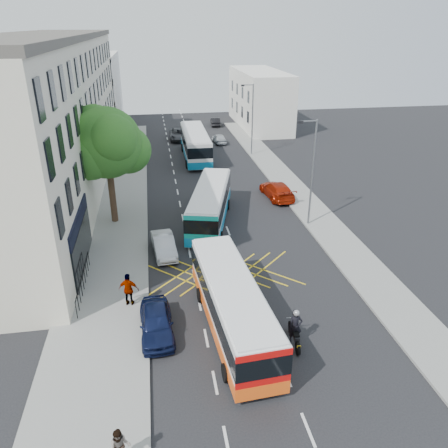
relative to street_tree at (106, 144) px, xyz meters
name	(u,v)px	position (x,y,z in m)	size (l,w,h in m)	color
ground	(269,331)	(8.51, -14.97, -6.29)	(120.00, 120.00, 0.00)	black
pavement_left	(115,221)	(0.01, 0.03, -6.22)	(5.00, 70.00, 0.15)	gray
pavement_right	(310,209)	(16.01, 0.03, -6.22)	(3.00, 70.00, 0.15)	gray
terrace_main	(52,115)	(-5.49, 9.52, 0.46)	(8.30, 45.00, 13.50)	beige
terrace_far	(91,89)	(-5.49, 40.03, -1.29)	(8.00, 20.00, 10.00)	silver
building_right	(259,99)	(19.51, 33.03, -2.29)	(6.00, 18.00, 8.00)	silver
street_tree	(106,144)	(0.00, 0.00, 0.00)	(6.30, 5.70, 8.80)	#382619
lamp_near	(312,168)	(14.71, -2.97, -1.68)	(1.45, 0.15, 8.00)	slate
lamp_far	(252,116)	(14.71, 17.03, -1.68)	(1.45, 0.15, 8.00)	slate
railings	(83,281)	(-1.19, -9.67, -5.57)	(0.08, 5.60, 1.14)	black
bus_near	(232,305)	(6.71, -14.46, -4.79)	(3.06, 10.26, 2.85)	silver
bus_mid	(210,204)	(7.40, -1.18, -4.79)	(4.85, 10.43, 2.86)	silver
bus_far	(195,144)	(8.15, 16.87, -4.61)	(2.94, 11.40, 3.20)	silver
motorbike	(295,328)	(9.50, -16.06, -5.37)	(0.71, 2.22, 1.97)	black
parked_car_blue	(156,322)	(2.91, -14.20, -5.60)	(1.63, 4.04, 1.38)	#0D1537
parked_car_silver	(164,245)	(3.61, -5.79, -5.64)	(1.37, 3.93, 1.29)	#B9BCC2
red_hatchback	(277,190)	(14.01, 3.14, -5.58)	(2.01, 4.94, 1.43)	#9D1C06
distant_car_grey	(179,134)	(6.84, 26.11, -5.58)	(2.37, 5.14, 1.43)	#3A3C41
distant_car_silver	(219,138)	(11.92, 23.42, -5.68)	(1.44, 3.57, 1.22)	#B7BBBF
distant_car_dark	(215,122)	(12.97, 34.08, -5.68)	(1.29, 3.70, 1.22)	black
pedestrian_near	(120,447)	(1.51, -21.32, -5.37)	(0.75, 0.58, 1.54)	gray
pedestrian_far	(129,290)	(1.51, -11.63, -5.19)	(1.12, 0.47, 1.91)	gray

